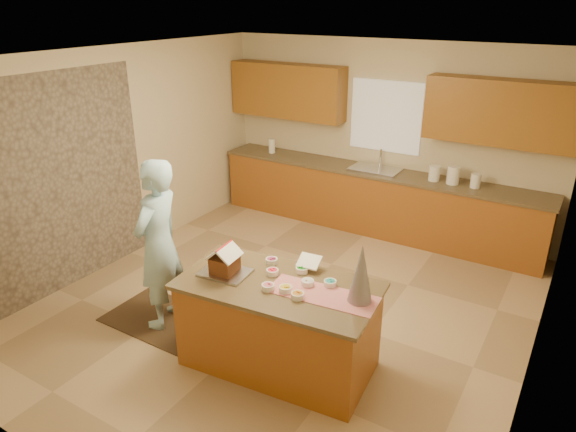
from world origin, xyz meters
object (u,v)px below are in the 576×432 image
at_px(island_base, 278,327).
at_px(gingerbread_house, 225,262).
at_px(tinsel_tree, 361,274).
at_px(boy, 159,245).

height_order(island_base, gingerbread_house, gingerbread_house).
height_order(tinsel_tree, gingerbread_house, tinsel_tree).
bearing_deg(gingerbread_house, boy, 175.77).
distance_m(tinsel_tree, boy, 2.15).
relative_size(island_base, boy, 0.95).
xyz_separation_m(tinsel_tree, boy, (-2.14, -0.15, -0.22)).
bearing_deg(boy, island_base, 81.32).
height_order(island_base, tinsel_tree, tinsel_tree).
xyz_separation_m(island_base, boy, (-1.41, -0.03, 0.49)).
relative_size(boy, gingerbread_house, 6.21).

